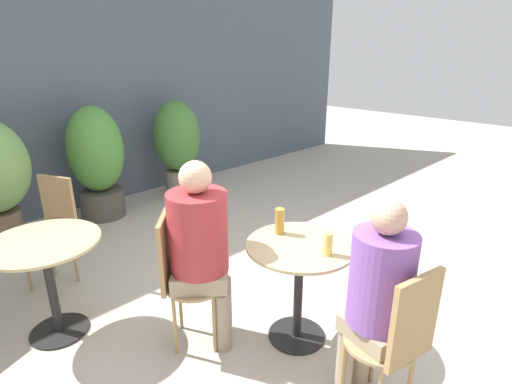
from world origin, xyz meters
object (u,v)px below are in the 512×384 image
cafe_table_near (299,269)px  beer_glass_0 (280,221)px  bistro_chair_1 (397,335)px  potted_plant_2 (177,142)px  beer_glass_1 (328,244)px  seated_person_0 (201,242)px  cafe_table_far (47,264)px  bistro_chair_0 (179,270)px  potted_plant_1 (97,159)px  bistro_chair_4 (54,223)px  seated_person_1 (378,290)px

cafe_table_near → beer_glass_0: (0.02, 0.20, 0.27)m
bistro_chair_1 → potted_plant_2: 3.92m
beer_glass_1 → seated_person_0: bearing=127.6°
cafe_table_far → bistro_chair_0: 0.90m
cafe_table_near → seated_person_0: (-0.47, 0.42, 0.21)m
potted_plant_1 → potted_plant_2: size_ratio=1.02×
beer_glass_0 → beer_glass_1: beer_glass_0 is taller
beer_glass_1 → potted_plant_1: size_ratio=0.11×
bistro_chair_1 → beer_glass_1: size_ratio=6.39×
seated_person_0 → bistro_chair_1: bearing=-123.5°
bistro_chair_0 → seated_person_0: bearing=-90.0°
cafe_table_near → bistro_chair_4: (-0.88, 1.87, 0.01)m
cafe_table_near → seated_person_1: bearing=-101.8°
cafe_table_far → seated_person_1: 2.09m
bistro_chair_0 → seated_person_1: seated_person_1 is taller
bistro_chair_1 → cafe_table_far: bearing=-51.3°
seated_person_0 → potted_plant_2: (1.54, 2.55, -0.01)m
cafe_table_near → beer_glass_0: beer_glass_0 is taller
beer_glass_1 → potted_plant_1: bearing=90.1°
cafe_table_near → potted_plant_2: (1.08, 2.96, 0.20)m
cafe_table_near → bistro_chair_1: 0.77m
cafe_table_far → beer_glass_0: (1.18, -1.00, 0.26)m
cafe_table_far → bistro_chair_4: bearing=67.7°
cafe_table_far → beer_glass_1: (1.16, -1.40, 0.24)m
cafe_table_far → beer_glass_1: beer_glass_1 is taller
bistro_chair_1 → beer_glass_0: bistro_chair_1 is taller
cafe_table_near → cafe_table_far: same height
bistro_chair_0 → seated_person_1: 1.23m
seated_person_1 → bistro_chair_0: bearing=-56.5°
potted_plant_1 → potted_plant_2: 1.07m
cafe_table_far → beer_glass_0: beer_glass_0 is taller
beer_glass_0 → beer_glass_1: 0.40m
bistro_chair_0 → potted_plant_2: size_ratio=0.72×
bistro_chair_0 → potted_plant_1: potted_plant_1 is taller
beer_glass_0 → bistro_chair_0: bearing=152.3°
potted_plant_1 → beer_glass_1: bearing=-89.9°
cafe_table_far → seated_person_1: bearing=-60.6°
beer_glass_1 → potted_plant_2: size_ratio=0.11×
seated_person_0 → potted_plant_2: 2.98m
bistro_chair_0 → beer_glass_0: bearing=-76.0°
bistro_chair_4 → seated_person_1: 2.60m
cafe_table_near → cafe_table_far: (-1.15, 1.20, 0.01)m
beer_glass_0 → seated_person_0: bearing=156.1°
bistro_chair_1 → cafe_table_near: bearing=-90.0°
bistro_chair_0 → potted_plant_2: 2.96m
bistro_chair_0 → potted_plant_2: bearing=7.7°
cafe_table_near → cafe_table_far: bearing=133.8°
potted_plant_2 → seated_person_0: bearing=-121.2°
beer_glass_1 → bistro_chair_0: bearing=129.3°
bistro_chair_1 → potted_plant_2: size_ratio=0.72×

